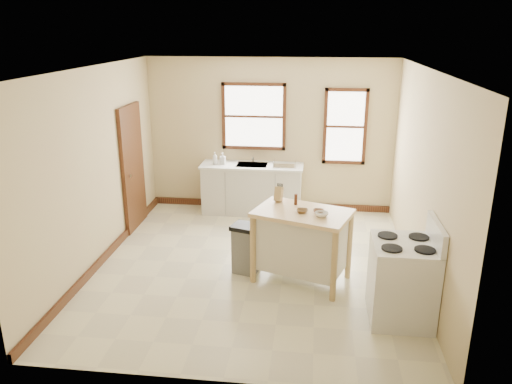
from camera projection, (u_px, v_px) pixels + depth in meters
floor at (254, 266)px, 7.25m from camera, size 5.00×5.00×0.00m
ceiling at (253, 68)px, 6.36m from camera, size 5.00×5.00×0.00m
wall_back at (270, 136)px, 9.16m from camera, size 4.50×0.04×2.80m
wall_left at (96, 168)px, 7.05m from camera, size 0.04×5.00×2.80m
wall_right at (423, 179)px, 6.55m from camera, size 0.04×5.00×2.80m
window_main at (254, 117)px, 9.06m from camera, size 1.17×0.06×1.22m
window_side at (345, 127)px, 8.93m from camera, size 0.77×0.06×1.37m
door_left at (133, 168)px, 8.38m from camera, size 0.06×0.90×2.10m
baseboard_back at (269, 205)px, 9.55m from camera, size 4.50×0.04×0.12m
baseboard_left at (107, 254)px, 7.47m from camera, size 0.04×5.00×0.12m
sink_counter at (252, 189)px, 9.21m from camera, size 1.86×0.62×0.92m
faucet at (253, 156)px, 9.20m from camera, size 0.03×0.03×0.22m
soap_bottle_a at (215, 158)px, 9.05m from camera, size 0.09×0.10×0.22m
soap_bottle_b at (223, 158)px, 9.07m from camera, size 0.10×0.10×0.21m
dish_rack at (285, 164)px, 8.92m from camera, size 0.48×0.41×0.10m
kitchen_island at (302, 246)px, 6.71m from camera, size 1.41×1.14×1.00m
knife_block at (279, 194)px, 6.89m from camera, size 0.12×0.12×0.20m
pepper_grinder at (296, 199)px, 6.77m from camera, size 0.05×0.05×0.15m
bowl_a at (302, 211)px, 6.51m from camera, size 0.16×0.16×0.04m
bowl_b at (319, 211)px, 6.49m from camera, size 0.16×0.16×0.04m
bowl_c at (322, 214)px, 6.36m from camera, size 0.24×0.24×0.05m
trash_bin at (246, 249)px, 6.97m from camera, size 0.44×0.40×0.71m
gas_stove at (403, 271)px, 5.78m from camera, size 0.77×0.79×1.23m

